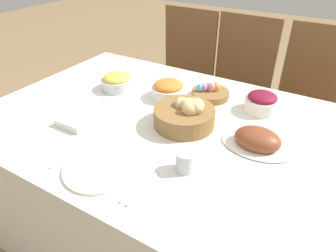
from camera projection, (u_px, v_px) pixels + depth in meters
name	position (u px, v px, depth m)	size (l,w,h in m)	color
ground_plane	(173.00, 232.00, 1.73)	(12.00, 12.00, 0.00)	#937551
dining_table	(174.00, 185.00, 1.53)	(1.78, 1.15, 0.74)	silver
chair_far_center	(235.00, 89.00, 2.10)	(0.44, 0.44, 1.01)	brown
chair_far_left	(182.00, 76.00, 2.28)	(0.43, 0.43, 1.01)	brown
chair_far_right	(306.00, 106.00, 1.90)	(0.43, 0.43, 1.01)	brown
bread_basket	(185.00, 115.00, 1.29)	(0.26, 0.26, 0.13)	olive
egg_basket	(210.00, 93.00, 1.52)	(0.19, 0.19, 0.08)	olive
ham_platter	(257.00, 140.00, 1.17)	(0.28, 0.20, 0.09)	white
pineapple_bowl	(117.00, 82.00, 1.60)	(0.17, 0.17, 0.09)	silver
beet_salad_bowl	(262.00, 102.00, 1.39)	(0.16, 0.16, 0.10)	white
carrot_bowl	(168.00, 89.00, 1.51)	(0.17, 0.17, 0.09)	white
dinner_plate	(100.00, 168.00, 1.07)	(0.27, 0.27, 0.01)	white
fork	(69.00, 154.00, 1.14)	(0.01, 0.19, 0.00)	silver
knife	(137.00, 184.00, 1.00)	(0.01, 0.19, 0.00)	silver
spoon	(144.00, 188.00, 0.99)	(0.01, 0.19, 0.00)	silver
drinking_cup	(185.00, 161.00, 1.05)	(0.07, 0.07, 0.08)	silver
butter_dish	(73.00, 123.00, 1.30)	(0.14, 0.09, 0.03)	white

